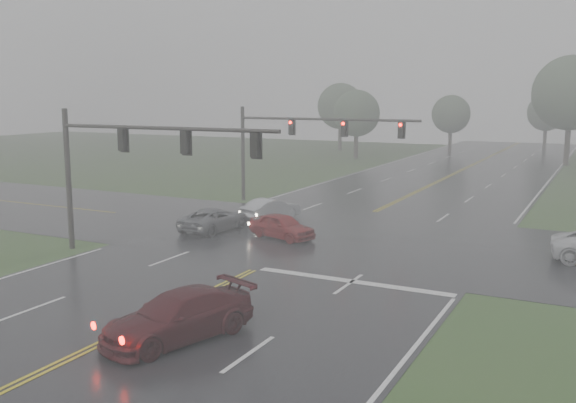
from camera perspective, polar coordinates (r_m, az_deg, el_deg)
The scene contains 14 objects.
main_road at distance 33.43m, azimuth 2.02°, elevation -3.71°, with size 18.00×160.00×0.02m, color black.
cross_street at distance 35.21m, azimuth 3.40°, elevation -3.05°, with size 120.00×14.00×0.02m, color black.
stop_bar at distance 26.74m, azimuth 5.72°, elevation -7.13°, with size 8.50×0.50×0.01m, color silver.
sedan_maroon at distance 20.96m, azimuth -9.68°, elevation -11.98°, with size 2.09×5.15×1.49m, color #3C0B0F.
sedan_red at distance 34.44m, azimuth -0.53°, elevation -3.31°, with size 1.57×3.91×1.33m, color maroon.
sedan_silver at distance 39.49m, azimuth -1.53°, elevation -1.66°, with size 1.41×4.03×1.33m, color #A4A6AB.
car_grey at distance 36.68m, azimuth -6.54°, elevation -2.58°, with size 2.13×4.62×1.29m, color #54565C.
signal_gantry_near at distance 30.82m, azimuth -14.33°, elevation 4.07°, with size 11.95×0.30×6.97m.
signal_gantry_far at distance 44.52m, azimuth 0.54°, elevation 5.85°, with size 13.17×0.34×6.80m.
tree_nw_a at distance 77.98m, azimuth 6.11°, elevation 7.79°, with size 5.61×5.61×8.24m.
tree_ne_a at distance 76.27m, azimuth 23.84°, elevation 8.81°, with size 8.08×8.08×11.87m.
tree_n_mid at distance 90.75m, azimuth 14.29°, elevation 7.53°, with size 5.19×5.19×7.63m.
tree_nw_b at distance 89.17m, azimuth 4.68°, elevation 8.45°, with size 6.30×6.30×9.26m.
tree_n_far at distance 99.28m, azimuth 21.99°, elevation 7.35°, with size 5.33×5.33×7.82m.
Camera 1 is at (13.71, -9.52, 7.61)m, focal length 40.00 mm.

